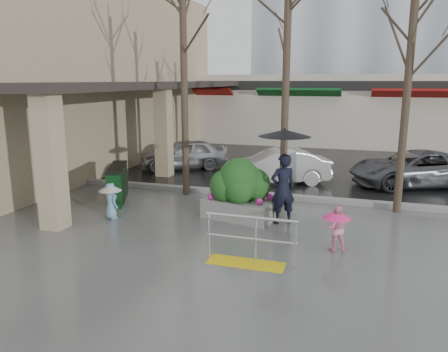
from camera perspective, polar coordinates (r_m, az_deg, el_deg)
The scene contains 20 objects.
ground at distance 10.59m, azimuth -2.34°, elevation -7.99°, with size 120.00×120.00×0.00m, color #51514F.
street_asphalt at distance 31.72m, azimuth 11.35°, elevation 5.50°, with size 120.00×36.00×0.01m, color black.
curb at distance 14.22m, azimuth 3.15°, elevation -2.34°, with size 120.00×0.30×0.15m, color gray.
near_building at distance 21.31m, azimuth -18.49°, elevation 12.63°, with size 6.00×18.00×8.00m, color tan.
canopy_slab at distance 19.17m, azimuth -7.94°, elevation 12.11°, with size 2.80×18.00×0.25m, color #2D2823.
pillar_front at distance 11.62m, azimuth -21.72°, elevation 1.91°, with size 0.55×0.55×3.50m, color tan.
pillar_back at distance 17.08m, azimuth -7.89°, elevation 5.78°, with size 0.55×0.55×3.50m, color tan.
storefront_row at distance 27.38m, azimuth 14.78°, elevation 8.50°, with size 34.00×6.74×4.00m.
handrail at distance 9.01m, azimuth 3.27°, elevation -9.20°, with size 1.90×0.50×1.03m.
tree_west at distance 14.08m, azimuth -5.35°, elevation 18.05°, with size 3.20×3.20×6.80m.
tree_midwest at distance 13.20m, azimuth 8.31°, elevation 19.01°, with size 3.20×3.20×7.00m.
tree_mideast at distance 13.02m, azimuth 23.36°, elevation 16.59°, with size 3.20×3.20×6.50m.
woman at distance 11.32m, azimuth 7.78°, elevation 1.00°, with size 1.36×1.36×2.52m.
child_pink at distance 9.92m, azimuth 14.45°, elevation -6.17°, with size 0.63×0.63×1.02m.
child_blue at distance 12.20m, azimuth -14.60°, elevation -2.61°, with size 0.62×0.62×1.00m.
planter at distance 11.76m, azimuth 2.05°, elevation -1.85°, with size 2.07×1.34×1.67m.
news_boxes at distance 13.95m, azimuth -13.72°, elevation -0.95°, with size 1.22×1.98×1.10m.
car_a at distance 18.56m, azimuth -5.27°, elevation 2.87°, with size 1.49×3.70×1.26m, color #BCBCC2.
car_b at distance 15.92m, azimuth 6.84°, elevation 1.25°, with size 1.33×3.82×1.26m, color silver.
car_c at distance 16.88m, azimuth 23.69°, elevation 0.91°, with size 2.09×4.53×1.26m, color #505257.
Camera 1 is at (3.40, -9.32, 3.69)m, focal length 35.00 mm.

